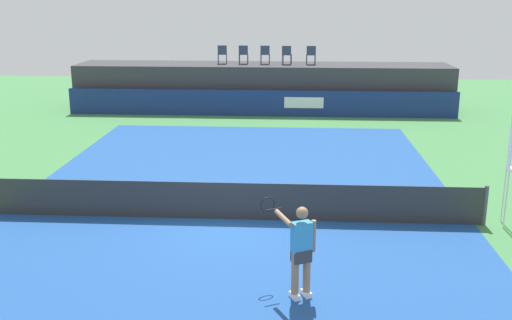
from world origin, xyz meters
name	(u,v)px	position (x,y,z in m)	size (l,w,h in m)	color
ground_plane	(241,183)	(0.00, 3.00, 0.00)	(48.00, 48.00, 0.00)	#3D7A42
court_inner	(230,219)	(0.00, 0.00, 0.00)	(12.00, 22.00, 0.00)	#1C478C
sponsor_wall	(261,103)	(0.01, 13.50, 0.60)	(18.00, 0.22, 1.20)	navy
spectator_platform	(263,87)	(0.00, 15.30, 1.10)	(18.00, 2.80, 2.20)	#38383D
spectator_chair_far_left	(222,53)	(-1.97, 15.38, 2.69)	(0.48, 0.48, 0.89)	#2D3D56
spectator_chair_left	(243,54)	(-0.94, 15.38, 2.69)	(0.45, 0.45, 0.89)	#2D3D56
spectator_chair_center	(265,54)	(0.11, 15.39, 2.69)	(0.44, 0.44, 0.89)	#2D3D56
spectator_chair_right	(287,54)	(1.16, 15.29, 2.69)	(0.48, 0.48, 0.89)	#2D3D56
spectator_chair_far_right	(311,54)	(2.32, 15.32, 2.69)	(0.45, 0.45, 0.89)	#2D3D56
tennis_net	(230,201)	(0.00, 0.00, 0.47)	(12.40, 0.02, 0.95)	#2D2D2D
net_post_far	(485,205)	(6.20, 0.00, 0.50)	(0.10, 0.10, 1.00)	#4C4C51
tennis_player	(300,249)	(1.70, -3.93, 0.96)	(1.05, 1.05, 1.77)	white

